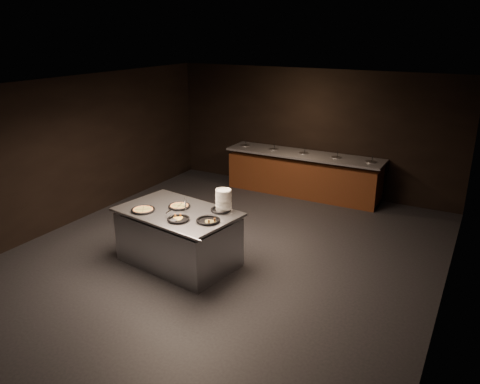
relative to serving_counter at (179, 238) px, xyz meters
The scene contains 11 objects.
room 1.32m from the serving_counter, 49.55° to the left, with size 7.02×8.02×2.92m.
salad_bar 4.24m from the serving_counter, 82.52° to the left, with size 3.70×0.83×1.18m.
serving_counter is the anchor object (origin of this frame).
plate_stack 1.01m from the serving_counter, 29.00° to the left, with size 0.26×0.26×0.36m, color silver.
pan_veggie_whole 0.75m from the serving_counter, 150.30° to the right, with size 0.39×0.39×0.04m.
pan_cheese_whole 0.53m from the serving_counter, 113.37° to the left, with size 0.37×0.37×0.04m.
pan_cheese_slices_a 0.88m from the serving_counter, 28.71° to the left, with size 0.34×0.34×0.04m.
pan_cheese_slices_b 0.65m from the serving_counter, 51.21° to the right, with size 0.35×0.35×0.04m.
pan_veggie_slices 0.86m from the serving_counter, 10.85° to the right, with size 0.38×0.38×0.04m.
server_left 0.59m from the serving_counter, 61.48° to the left, with size 0.26×0.29×0.17m.
server_right 0.67m from the serving_counter, 72.76° to the right, with size 0.31×0.20×0.16m.
Camera 1 is at (3.77, -6.39, 3.77)m, focal length 35.00 mm.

